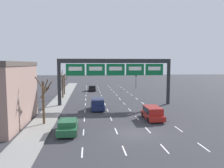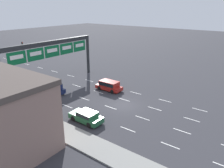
% 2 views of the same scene
% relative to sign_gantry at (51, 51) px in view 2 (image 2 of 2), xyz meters
% --- Properties ---
extents(ground_plane, '(220.00, 220.00, 0.00)m').
position_rel_sign_gantry_xyz_m(ground_plane, '(0.00, -14.94, -5.88)').
color(ground_plane, '#333338').
extents(sidewalk_left, '(2.80, 110.00, 0.15)m').
position_rel_sign_gantry_xyz_m(sidewalk_left, '(-9.65, -14.94, -5.80)').
color(sidewalk_left, gray).
rests_on(sidewalk_left, ground_plane).
extents(lane_dashes, '(10.02, 67.00, 0.01)m').
position_rel_sign_gantry_xyz_m(lane_dashes, '(-0.00, -1.44, -5.87)').
color(lane_dashes, white).
rests_on(lane_dashes, ground_plane).
extents(sign_gantry, '(18.68, 0.70, 7.61)m').
position_rel_sign_gantry_xyz_m(sign_gantry, '(0.00, 0.00, 0.00)').
color(sign_gantry, '#232628').
rests_on(sign_gantry, ground_plane).
extents(suv_red, '(1.94, 4.39, 1.58)m').
position_rel_sign_gantry_xyz_m(suv_red, '(3.39, -9.80, -4.99)').
color(suv_red, maroon).
rests_on(suv_red, ground_plane).
extents(suv_navy, '(1.97, 4.06, 1.66)m').
position_rel_sign_gantry_xyz_m(suv_navy, '(-3.10, -3.53, -4.95)').
color(suv_navy, '#19234C').
rests_on(suv_navy, ground_plane).
extents(car_green, '(1.86, 4.25, 1.36)m').
position_rel_sign_gantry_xyz_m(car_green, '(-6.47, -14.01, -5.15)').
color(car_green, '#235B38').
rests_on(car_green, ground_plane).
extents(traffic_light_near_gantry, '(0.30, 0.35, 4.23)m').
position_rel_sign_gantry_xyz_m(traffic_light_near_gantry, '(8.58, 23.06, -2.84)').
color(traffic_light_near_gantry, black).
rests_on(traffic_light_near_gantry, ground_plane).
extents(tree_bare_closest, '(1.81, 1.82, 5.32)m').
position_rel_sign_gantry_xyz_m(tree_bare_closest, '(-9.36, -10.79, -2.91)').
color(tree_bare_closest, brown).
rests_on(tree_bare_closest, sidewalk_left).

